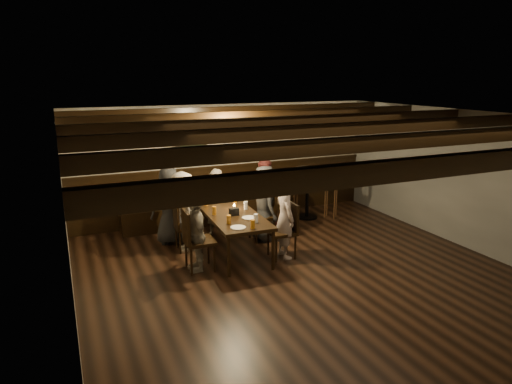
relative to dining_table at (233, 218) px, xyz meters
name	(u,v)px	position (x,y,z in m)	size (l,w,h in m)	color
room	(237,181)	(0.37, 0.77, 0.43)	(7.00, 7.00, 7.00)	black
dining_table	(233,218)	(0.00, 0.00, 0.00)	(0.92, 1.90, 0.70)	black
chair_left_near	(186,235)	(-0.70, 0.48, -0.38)	(0.41, 0.41, 0.87)	black
chair_left_far	(199,251)	(-0.74, -0.42, -0.34)	(0.47, 0.47, 0.98)	black
chair_right_near	(263,225)	(0.74, 0.42, -0.35)	(0.45, 0.45, 0.94)	black
chair_right_far	(283,241)	(0.70, -0.48, -0.36)	(0.44, 0.44, 0.93)	black
person_bench_left	(170,206)	(-0.86, 0.94, 0.06)	(0.69, 0.45, 1.41)	black
person_bench_centre	(216,202)	(0.05, 1.05, 0.00)	(0.47, 0.31, 1.29)	gray
person_bench_right	(263,196)	(0.94, 0.86, 0.07)	(0.69, 0.54, 1.42)	#571E1D
person_left_near	(183,212)	(-0.73, 0.48, 0.06)	(0.90, 0.52, 1.39)	#ACA091
person_left_far	(196,234)	(-0.77, -0.42, -0.05)	(0.69, 0.29, 1.18)	gray
person_right_near	(264,203)	(0.77, 0.42, 0.06)	(0.68, 0.44, 1.39)	#292A2C
person_right_far	(285,218)	(0.73, -0.48, 0.05)	(0.50, 0.33, 1.37)	gray
pint_a	(206,201)	(-0.25, 0.71, 0.13)	(0.07, 0.07, 0.14)	#BF7219
pint_b	(235,199)	(0.28, 0.64, 0.13)	(0.07, 0.07, 0.14)	#BF7219
pint_c	(214,211)	(-0.30, 0.11, 0.13)	(0.07, 0.07, 0.14)	#BF7219
pint_d	(246,205)	(0.31, 0.19, 0.13)	(0.07, 0.07, 0.14)	silver
pint_e	(229,219)	(-0.24, -0.44, 0.13)	(0.07, 0.07, 0.14)	#BF7219
pint_f	(256,218)	(0.17, -0.56, 0.13)	(0.07, 0.07, 0.14)	silver
pint_g	(253,224)	(0.01, -0.80, 0.13)	(0.07, 0.07, 0.14)	#BF7219
plate_near	(238,227)	(-0.18, -0.69, 0.06)	(0.24, 0.24, 0.01)	white
plate_far	(249,218)	(0.17, -0.31, 0.06)	(0.24, 0.24, 0.01)	white
condiment_caddy	(234,212)	(0.00, -0.05, 0.12)	(0.15, 0.10, 0.12)	black
candle	(234,207)	(0.13, 0.29, 0.08)	(0.05, 0.05, 0.05)	beige
high_top_table	(308,186)	(2.16, 1.25, 0.07)	(0.61, 0.61, 1.08)	black
bar_stool_left	(291,204)	(1.66, 1.05, -0.23)	(0.37, 0.39, 1.10)	#342110
bar_stool_right	(331,199)	(2.66, 1.10, -0.23)	(0.35, 0.37, 1.10)	#342110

